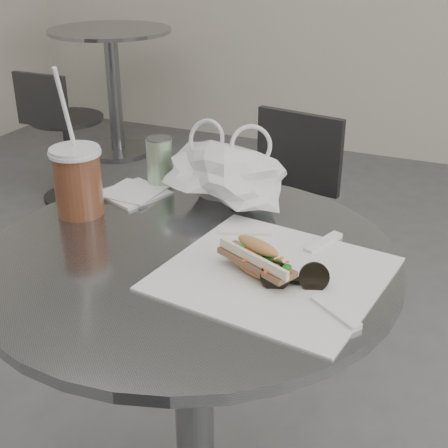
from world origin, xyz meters
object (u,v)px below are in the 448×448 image
at_px(cafe_table, 193,373).
at_px(sunglasses, 295,278).
at_px(banh_mi, 257,259).
at_px(bg_chair, 65,144).
at_px(iced_coffee, 78,180).
at_px(bg_table, 113,77).
at_px(chair_far, 275,240).
at_px(drink_can, 160,162).

xyz_separation_m(cafe_table, sunglasses, (0.21, -0.04, 0.29)).
relative_size(banh_mi, sunglasses, 1.76).
bearing_deg(bg_chair, banh_mi, -43.93).
bearing_deg(banh_mi, iced_coffee, -167.18).
height_order(bg_chair, banh_mi, banh_mi).
relative_size(bg_table, chair_far, 1.02).
distance_m(banh_mi, sunglasses, 0.07).
distance_m(cafe_table, chair_far, 0.89).
relative_size(bg_table, drink_can, 6.58).
distance_m(bg_table, banh_mi, 2.84).
xyz_separation_m(bg_chair, sunglasses, (1.64, -1.52, 0.46)).
distance_m(bg_table, iced_coffee, 2.53).
bearing_deg(bg_table, drink_can, -54.23).
distance_m(cafe_table, banh_mi, 0.34).
bearing_deg(drink_can, banh_mi, -40.25).
relative_size(sunglasses, drink_can, 0.99).
xyz_separation_m(chair_far, drink_can, (-0.08, -0.61, 0.47)).
bearing_deg(drink_can, bg_table, 125.77).
relative_size(bg_chair, drink_can, 5.97).
xyz_separation_m(bg_table, sunglasses, (1.81, -2.24, 0.29)).
xyz_separation_m(bg_table, bg_chair, (0.17, -0.72, -0.16)).
distance_m(bg_chair, banh_mi, 2.23).
bearing_deg(bg_table, sunglasses, -51.07).
bearing_deg(drink_can, sunglasses, -36.30).
xyz_separation_m(sunglasses, drink_can, (-0.42, 0.31, 0.04)).
xyz_separation_m(banh_mi, drink_can, (-0.34, 0.29, 0.02)).
xyz_separation_m(chair_far, banh_mi, (0.27, -0.90, 0.45)).
bearing_deg(bg_table, chair_far, -42.07).
distance_m(cafe_table, bg_table, 2.72).
bearing_deg(cafe_table, bg_table, 126.03).
height_order(banh_mi, drink_can, drink_can).
distance_m(bg_table, drink_can, 2.41).
height_order(iced_coffee, sunglasses, iced_coffee).
xyz_separation_m(bg_table, iced_coffee, (1.32, -2.13, 0.35)).
relative_size(bg_table, sunglasses, 6.66).
relative_size(bg_chair, sunglasses, 6.04).
distance_m(sunglasses, drink_can, 0.52).
distance_m(iced_coffee, sunglasses, 0.51).
xyz_separation_m(banh_mi, iced_coffee, (-0.42, 0.09, 0.04)).
bearing_deg(banh_mi, cafe_table, -165.72).
distance_m(bg_table, bg_chair, 0.76).
distance_m(chair_far, banh_mi, 1.04).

